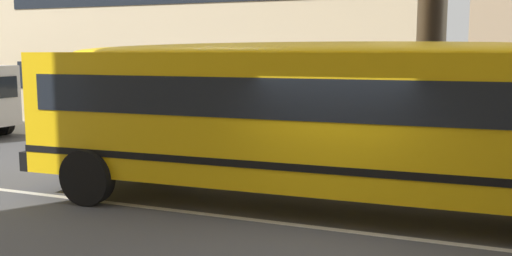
{
  "coord_description": "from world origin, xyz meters",
  "views": [
    {
      "loc": [
        2.19,
        -8.78,
        2.91
      ],
      "look_at": [
        -1.6,
        0.6,
        1.52
      ],
      "focal_mm": 39.71,
      "sensor_mm": 36.0,
      "label": 1
    }
  ],
  "objects": [
    {
      "name": "ground_plane",
      "position": [
        0.0,
        0.0,
        0.0
      ],
      "size": [
        400.0,
        400.0,
        0.0
      ],
      "primitive_type": "plane",
      "color": "#4C4C4F"
    },
    {
      "name": "sidewalk_far",
      "position": [
        0.0,
        7.78,
        0.01
      ],
      "size": [
        120.0,
        3.0,
        0.01
      ],
      "primitive_type": "cube",
      "color": "gray",
      "rests_on": "ground_plane"
    },
    {
      "name": "school_bus",
      "position": [
        -0.02,
        1.21,
        1.82
      ],
      "size": [
        13.81,
        3.29,
        3.07
      ],
      "rotation": [
        0.0,
        0.0,
        0.03
      ],
      "color": "yellow",
      "rests_on": "ground_plane"
    },
    {
      "name": "lane_centreline",
      "position": [
        0.0,
        0.0,
        0.0
      ],
      "size": [
        110.0,
        0.16,
        0.01
      ],
      "primitive_type": "cube",
      "color": "silver",
      "rests_on": "ground_plane"
    }
  ]
}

